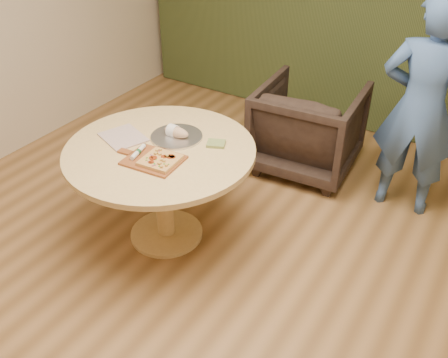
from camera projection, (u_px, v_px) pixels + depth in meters
room_shell at (177, 103)px, 2.38m from camera, size 5.04×6.04×2.84m
pedestal_table at (161, 166)px, 3.39m from camera, size 1.28×1.28×0.75m
pizza_paddle at (152, 160)px, 3.17m from camera, size 0.46×0.31×0.01m
flatbread_pizza at (160, 160)px, 3.13m from camera, size 0.24×0.24×0.04m
cutlery_roll at (138, 152)px, 3.21m from camera, size 0.07×0.20×0.03m
newspaper at (123, 137)px, 3.42m from camera, size 0.37×0.34×0.01m
serving_tray at (177, 137)px, 3.42m from camera, size 0.36×0.36×0.02m
bread_roll at (175, 132)px, 3.40m from camera, size 0.19×0.09×0.09m
green_packet at (216, 144)px, 3.33m from camera, size 0.15×0.14×0.02m
armchair at (309, 124)px, 4.28m from camera, size 0.89×0.84×0.85m
person_standing at (421, 109)px, 3.58m from camera, size 0.66×0.47×1.69m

